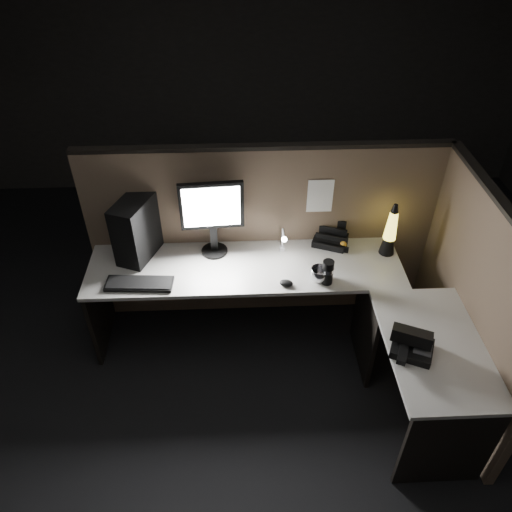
{
  "coord_description": "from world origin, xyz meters",
  "views": [
    {
      "loc": [
        -0.19,
        -2.19,
        3.08
      ],
      "look_at": [
        -0.08,
        0.35,
        1.02
      ],
      "focal_mm": 35.0,
      "sensor_mm": 36.0,
      "label": 1
    }
  ],
  "objects_px": {
    "pc_tower": "(139,226)",
    "lava_lamp": "(390,233)",
    "desk_phone": "(411,344)",
    "monitor": "(212,212)",
    "keyboard": "(139,284)"
  },
  "relations": [
    {
      "from": "lava_lamp",
      "to": "desk_phone",
      "type": "bearing_deg",
      "value": -95.49
    },
    {
      "from": "desk_phone",
      "to": "lava_lamp",
      "type": "bearing_deg",
      "value": 108.81
    },
    {
      "from": "monitor",
      "to": "lava_lamp",
      "type": "xyz_separation_m",
      "value": [
        1.3,
        -0.08,
        -0.18
      ]
    },
    {
      "from": "pc_tower",
      "to": "desk_phone",
      "type": "relative_size",
      "value": 1.54
    },
    {
      "from": "keyboard",
      "to": "lava_lamp",
      "type": "bearing_deg",
      "value": 12.76
    },
    {
      "from": "pc_tower",
      "to": "monitor",
      "type": "height_order",
      "value": "monitor"
    },
    {
      "from": "pc_tower",
      "to": "monitor",
      "type": "distance_m",
      "value": 0.55
    },
    {
      "from": "pc_tower",
      "to": "lava_lamp",
      "type": "xyz_separation_m",
      "value": [
        1.84,
        -0.09,
        -0.06
      ]
    },
    {
      "from": "desk_phone",
      "to": "monitor",
      "type": "bearing_deg",
      "value": 163.95
    },
    {
      "from": "pc_tower",
      "to": "desk_phone",
      "type": "xyz_separation_m",
      "value": [
        1.75,
        -1.04,
        -0.18
      ]
    },
    {
      "from": "pc_tower",
      "to": "keyboard",
      "type": "xyz_separation_m",
      "value": [
        0.02,
        -0.38,
        -0.22
      ]
    },
    {
      "from": "monitor",
      "to": "keyboard",
      "type": "height_order",
      "value": "monitor"
    },
    {
      "from": "monitor",
      "to": "desk_phone",
      "type": "height_order",
      "value": "monitor"
    },
    {
      "from": "keyboard",
      "to": "desk_phone",
      "type": "xyz_separation_m",
      "value": [
        1.72,
        -0.66,
        0.04
      ]
    },
    {
      "from": "keyboard",
      "to": "desk_phone",
      "type": "height_order",
      "value": "desk_phone"
    }
  ]
}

